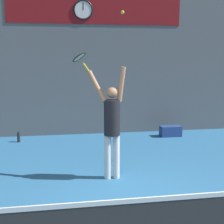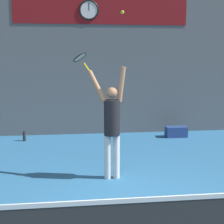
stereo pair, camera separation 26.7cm
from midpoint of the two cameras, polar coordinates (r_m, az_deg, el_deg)
The scene contains 9 objects.
ground_plane at distance 4.79m, azimuth 3.82°, elevation -19.51°, with size 18.00×18.00×0.00m, color teal.
back_wall at distance 9.78m, azimuth -3.71°, elevation 10.53°, with size 18.00×0.10×5.00m.
sponsor_banner at distance 9.83m, azimuth -3.76°, elevation 18.08°, with size 5.25×0.02×0.81m.
scoreboard_clock at distance 9.78m, azimuth -6.12°, elevation 18.09°, with size 0.60×0.05×0.60m.
tennis_player at distance 6.03m, azimuth -1.32°, elevation -1.98°, with size 0.74×0.44×2.20m.
tennis_racket at distance 6.15m, azimuth -7.18°, elevation 9.75°, with size 0.38×0.38×0.38m.
tennis_ball at distance 5.92m, azimuth 0.58°, elevation 17.78°, with size 0.07×0.07×0.07m.
water_bottle at distance 9.36m, azimuth -17.49°, elevation -4.46°, with size 0.09×0.09×0.30m.
equipment_bag at distance 9.75m, azimuth 9.88°, elevation -3.46°, with size 0.63×0.33×0.32m.
Camera 1 is at (-1.11, -4.06, 2.32)m, focal length 50.00 mm.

